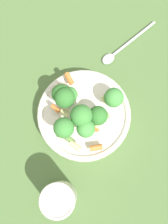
# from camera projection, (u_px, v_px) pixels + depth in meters

# --- Properties ---
(ground_plane) EXTENTS (3.00, 3.00, 0.00)m
(ground_plane) POSITION_uv_depth(u_px,v_px,m) (84.00, 118.00, 0.66)
(ground_plane) COLOR #4C6B38
(bowl) EXTENTS (0.22, 0.22, 0.05)m
(bowl) POSITION_uv_depth(u_px,v_px,m) (84.00, 115.00, 0.63)
(bowl) COLOR silver
(bowl) RESTS_ON ground_plane
(pasta_salad) EXTENTS (0.17, 0.19, 0.09)m
(pasta_salad) POSITION_uv_depth(u_px,v_px,m) (81.00, 109.00, 0.56)
(pasta_salad) COLOR #8CB766
(pasta_salad) RESTS_ON bowl
(cup) EXTENTS (0.07, 0.07, 0.12)m
(cup) POSITION_uv_depth(u_px,v_px,m) (60.00, 198.00, 0.56)
(cup) COLOR silver
(cup) RESTS_ON ground_plane
(spoon) EXTENTS (0.16, 0.12, 0.01)m
(spoon) POSITION_uv_depth(u_px,v_px,m) (120.00, 50.00, 0.69)
(spoon) COLOR silver
(spoon) RESTS_ON ground_plane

